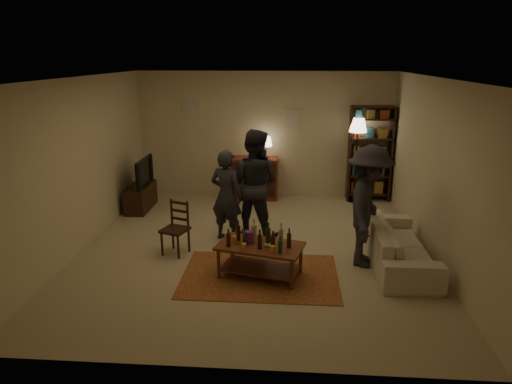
# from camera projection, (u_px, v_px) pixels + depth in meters

# --- Properties ---
(floor) EXTENTS (6.00, 6.00, 0.00)m
(floor) POSITION_uv_depth(u_px,v_px,m) (254.00, 248.00, 7.44)
(floor) COLOR #C6B793
(floor) RESTS_ON ground
(room_shell) EXTENTS (6.00, 6.00, 6.00)m
(room_shell) POSITION_uv_depth(u_px,v_px,m) (235.00, 113.00, 9.81)
(room_shell) COLOR beige
(room_shell) RESTS_ON ground
(rug) EXTENTS (2.20, 1.50, 0.01)m
(rug) POSITION_uv_depth(u_px,v_px,m) (260.00, 276.00, 6.49)
(rug) COLOR maroon
(rug) RESTS_ON ground
(coffee_table) EXTENTS (1.29, 0.91, 0.82)m
(coffee_table) POSITION_uv_depth(u_px,v_px,m) (260.00, 249.00, 6.37)
(coffee_table) COLOR brown
(coffee_table) RESTS_ON ground
(dining_chair) EXTENTS (0.48, 0.48, 0.86)m
(dining_chair) POSITION_uv_depth(u_px,v_px,m) (177.00, 226.00, 7.15)
(dining_chair) COLOR #311A10
(dining_chair) RESTS_ON ground
(tv_stand) EXTENTS (0.40, 1.00, 1.06)m
(tv_stand) POSITION_uv_depth(u_px,v_px,m) (140.00, 191.00, 9.22)
(tv_stand) COLOR #311A10
(tv_stand) RESTS_ON ground
(dresser) EXTENTS (1.00, 0.50, 1.36)m
(dresser) POSITION_uv_depth(u_px,v_px,m) (255.00, 177.00, 9.90)
(dresser) COLOR maroon
(dresser) RESTS_ON ground
(bookshelf) EXTENTS (0.90, 0.34, 2.02)m
(bookshelf) POSITION_uv_depth(u_px,v_px,m) (370.00, 153.00, 9.64)
(bookshelf) COLOR #311A10
(bookshelf) RESTS_ON ground
(floor_lamp) EXTENTS (0.36, 0.36, 1.78)m
(floor_lamp) POSITION_uv_depth(u_px,v_px,m) (358.00, 131.00, 9.40)
(floor_lamp) COLOR black
(floor_lamp) RESTS_ON ground
(sofa) EXTENTS (0.81, 2.08, 0.61)m
(sofa) POSITION_uv_depth(u_px,v_px,m) (398.00, 244.00, 6.81)
(sofa) COLOR beige
(sofa) RESTS_ON ground
(person_left) EXTENTS (0.66, 0.54, 1.55)m
(person_left) POSITION_uv_depth(u_px,v_px,m) (226.00, 196.00, 7.58)
(person_left) COLOR #26262D
(person_left) RESTS_ON ground
(person_right) EXTENTS (1.08, 0.95, 1.86)m
(person_right) POSITION_uv_depth(u_px,v_px,m) (254.00, 184.00, 7.71)
(person_right) COLOR #222229
(person_right) RESTS_ON ground
(person_by_sofa) EXTENTS (0.96, 1.30, 1.81)m
(person_by_sofa) POSITION_uv_depth(u_px,v_px,m) (368.00, 207.00, 6.62)
(person_by_sofa) COLOR #292931
(person_by_sofa) RESTS_ON ground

